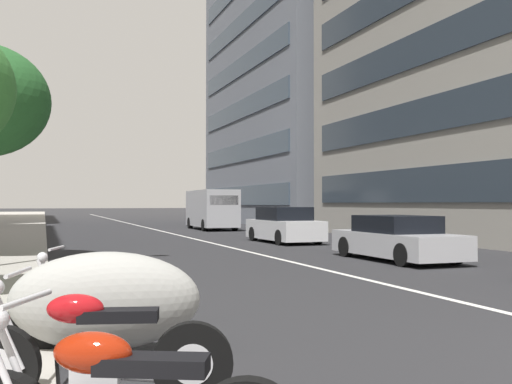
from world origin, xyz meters
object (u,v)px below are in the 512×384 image
Objects in this scene: car_approaching_light at (284,226)px; delivery_van_ahead at (212,209)px; motorcycle_by_sign_pole at (104,301)px; car_mid_block_traffic at (397,239)px; motorcycle_mid_row at (99,299)px; motorcycle_second_in_row at (94,354)px.

delivery_van_ahead reaches higher than car_approaching_light.
motorcycle_by_sign_pole is 12.19m from car_mid_block_traffic.
motorcycle_by_sign_pole is at bearing 150.04° from car_approaching_light.
motorcycle_mid_row is 0.34× the size of delivery_van_ahead.
motorcycle_second_in_row is 0.47× the size of car_mid_block_traffic.
car_mid_block_traffic is 20.96m from delivery_van_ahead.
car_approaching_light reaches higher than motorcycle_mid_row.
motorcycle_second_in_row is at bearing 135.87° from car_mid_block_traffic.
motorcycle_second_in_row is at bearing 94.17° from motorcycle_by_sign_pole.
motorcycle_second_in_row is at bearing 102.06° from motorcycle_mid_row.
motorcycle_by_sign_pole is at bearing 132.03° from car_mid_block_traffic.
car_approaching_light is 0.75× the size of delivery_van_ahead.
car_approaching_light is at bearing -101.94° from motorcycle_second_in_row.
car_mid_block_traffic reaches higher than motorcycle_mid_row.
motorcycle_second_in_row reaches higher than motorcycle_mid_row.
delivery_van_ahead is at bearing -90.72° from motorcycle_mid_row.
delivery_van_ahead reaches higher than motorcycle_mid_row.
motorcycle_second_in_row is at bearing 164.08° from delivery_van_ahead.
delivery_van_ahead is at bearing -3.06° from car_approaching_light.
motorcycle_mid_row is at bearing 162.92° from delivery_van_ahead.
car_mid_block_traffic is (8.18, -9.04, -0.01)m from motorcycle_by_sign_pole.
car_approaching_light is (17.81, -9.16, 0.28)m from motorcycle_second_in_row.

